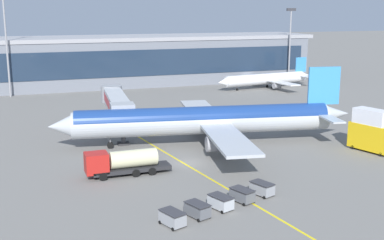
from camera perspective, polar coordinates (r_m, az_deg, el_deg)
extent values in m
plane|color=slate|center=(68.74, -0.26, -4.91)|extent=(700.00, 700.00, 0.00)
cube|color=yellow|center=(70.21, -1.66, -4.54)|extent=(11.72, 79.22, 0.01)
cube|color=slate|center=(139.36, -17.20, 6.01)|extent=(152.59, 20.24, 12.35)
cube|color=#1E2D42|center=(129.19, -16.99, 5.83)|extent=(148.01, 0.16, 6.92)
cube|color=#99999E|center=(138.83, -17.38, 8.74)|extent=(155.64, 20.64, 1.00)
cylinder|color=#B2B7BC|center=(77.17, 1.34, -0.13)|extent=(39.96, 10.94, 4.02)
cylinder|color=navy|center=(77.09, 1.34, 0.14)|extent=(39.15, 10.64, 3.86)
cone|color=#B2B7BC|center=(76.12, -14.64, -0.71)|extent=(4.62, 4.46, 3.82)
cone|color=#B2B7BC|center=(83.83, 15.95, 0.69)|extent=(5.34, 4.21, 3.41)
cube|color=#388CD1|center=(82.16, 14.81, 3.80)|extent=(5.20, 1.27, 6.03)
cube|color=#B2B7BC|center=(79.14, 15.50, 0.18)|extent=(3.10, 6.68, 0.24)
cube|color=#B2B7BC|center=(86.32, 13.26, 1.30)|extent=(3.10, 6.68, 0.24)
cube|color=#B2B7BC|center=(67.71, 4.26, -2.22)|extent=(7.66, 17.33, 0.40)
cube|color=#B2B7BC|center=(87.48, 1.00, 1.18)|extent=(7.66, 17.33, 0.40)
cylinder|color=#939399|center=(70.68, 2.87, -2.75)|extent=(3.43, 2.72, 2.21)
cylinder|color=#939399|center=(84.70, 0.71, -0.17)|extent=(3.43, 2.72, 2.21)
cylinder|color=black|center=(76.58, -9.29, -2.87)|extent=(1.05, 0.57, 1.00)
cylinder|color=slate|center=(76.37, -9.31, -2.25)|extent=(0.20, 0.20, 1.70)
cylinder|color=black|center=(76.71, 3.34, -2.69)|extent=(1.05, 0.57, 1.00)
cylinder|color=slate|center=(76.49, 3.35, -2.08)|extent=(0.20, 0.20, 1.70)
cylinder|color=black|center=(80.12, 2.76, -2.03)|extent=(1.05, 0.57, 1.00)
cylinder|color=slate|center=(79.91, 2.77, -1.44)|extent=(0.20, 0.20, 1.70)
cube|color=#B2B7BC|center=(86.56, -8.61, 2.00)|extent=(4.78, 18.56, 2.80)
cube|color=red|center=(86.56, -8.58, 2.00)|extent=(4.62, 15.65, 1.54)
cube|color=#9EA3A8|center=(77.59, -7.93, 0.81)|extent=(3.90, 3.54, 2.94)
cylinder|color=#4C4C51|center=(78.30, -7.86, -1.49)|extent=(0.70, 0.70, 3.61)
cube|color=#262628|center=(78.71, -7.83, -2.66)|extent=(1.97, 1.97, 0.30)
cylinder|color=gray|center=(95.56, -9.16, 2.96)|extent=(3.90, 3.90, 3.08)
cylinder|color=gray|center=(96.14, -9.09, 1.08)|extent=(1.80, 1.80, 3.61)
cube|color=#232326|center=(64.36, -6.91, -5.53)|extent=(10.01, 2.53, 0.50)
cube|color=#B21E19|center=(63.21, -10.84, -4.82)|extent=(2.81, 2.51, 2.50)
cube|color=black|center=(62.89, -12.00, -4.48)|extent=(0.17, 2.30, 1.12)
cylinder|color=beige|center=(64.02, -6.70, -4.36)|extent=(6.01, 2.22, 2.20)
cylinder|color=black|center=(62.63, -10.10, -6.39)|extent=(1.00, 0.35, 1.00)
cylinder|color=black|center=(64.86, -10.47, -5.74)|extent=(1.00, 0.35, 1.00)
cylinder|color=black|center=(63.40, -6.40, -6.04)|extent=(1.00, 0.35, 1.00)
cylinder|color=black|center=(65.60, -6.89, -5.41)|extent=(1.00, 0.35, 1.00)
cylinder|color=black|center=(63.89, -4.56, -5.85)|extent=(1.00, 0.35, 1.00)
cylinder|color=black|center=(66.08, -5.11, -5.24)|extent=(1.00, 0.35, 1.00)
cube|color=yellow|center=(78.29, 19.83, -1.83)|extent=(4.26, 7.22, 3.80)
cube|color=silver|center=(77.83, 19.79, 0.36)|extent=(3.68, 5.55, 2.20)
cylinder|color=black|center=(76.59, 20.70, -3.68)|extent=(0.40, 0.65, 0.60)
cylinder|color=black|center=(80.96, 18.81, -2.69)|extent=(0.40, 0.65, 0.60)
cylinder|color=black|center=(79.19, 17.86, -2.95)|extent=(0.40, 0.65, 0.60)
cube|color=gray|center=(49.47, -2.25, -11.15)|extent=(2.30, 2.96, 1.10)
cube|color=#333338|center=(49.19, -2.25, -10.40)|extent=(2.35, 3.02, 0.10)
cylinder|color=black|center=(50.04, -3.68, -11.57)|extent=(0.24, 0.38, 0.36)
cylinder|color=black|center=(50.86, -2.29, -11.14)|extent=(0.24, 0.38, 0.36)
cylinder|color=black|center=(48.53, -2.19, -12.35)|extent=(0.24, 0.38, 0.36)
cylinder|color=black|center=(49.37, -0.78, -11.89)|extent=(0.24, 0.38, 0.36)
cube|color=#595B60|center=(51.32, 0.63, -10.24)|extent=(2.30, 2.96, 1.10)
cube|color=#333338|center=(51.05, 0.63, -9.51)|extent=(2.35, 3.02, 0.10)
cylinder|color=black|center=(51.83, -0.77, -10.66)|extent=(0.24, 0.38, 0.36)
cylinder|color=black|center=(52.71, 0.51, -10.25)|extent=(0.24, 0.38, 0.36)
cylinder|color=black|center=(50.36, 0.75, -11.38)|extent=(0.24, 0.38, 0.36)
cylinder|color=black|center=(51.27, 2.05, -10.94)|extent=(0.24, 0.38, 0.36)
cube|color=#B2B7BC|center=(53.30, 3.28, -9.37)|extent=(2.30, 2.96, 1.10)
cube|color=#333338|center=(53.04, 3.29, -8.67)|extent=(2.35, 3.02, 0.10)
cylinder|color=black|center=(53.74, 1.92, -9.80)|extent=(0.24, 0.38, 0.36)
cylinder|color=black|center=(54.68, 3.11, -9.41)|extent=(0.24, 0.38, 0.36)
cylinder|color=black|center=(52.33, 3.46, -10.45)|extent=(0.24, 0.38, 0.36)
cylinder|color=black|center=(53.30, 4.65, -10.03)|extent=(0.24, 0.38, 0.36)
cube|color=#595B60|center=(55.39, 5.73, -8.55)|extent=(2.30, 2.96, 1.10)
cube|color=#333338|center=(55.14, 5.75, -7.87)|extent=(2.35, 3.02, 0.10)
cylinder|color=black|center=(55.78, 4.40, -8.98)|extent=(0.24, 0.38, 0.36)
cylinder|color=black|center=(56.77, 5.50, -8.61)|extent=(0.24, 0.38, 0.36)
cylinder|color=black|center=(54.42, 5.95, -9.57)|extent=(0.24, 0.38, 0.36)
cylinder|color=black|center=(55.43, 7.05, -9.18)|extent=(0.24, 0.38, 0.36)
cube|color=gray|center=(57.58, 7.99, -7.78)|extent=(2.30, 2.96, 1.10)
cube|color=#333338|center=(57.35, 8.01, -7.12)|extent=(2.35, 3.02, 0.10)
cylinder|color=black|center=(57.91, 6.70, -8.20)|extent=(0.24, 0.38, 0.36)
cylinder|color=black|center=(58.95, 7.71, -7.85)|extent=(0.24, 0.38, 0.36)
cylinder|color=black|center=(56.61, 8.24, -8.75)|extent=(0.24, 0.38, 0.36)
cylinder|color=black|center=(57.67, 9.25, -8.38)|extent=(0.24, 0.38, 0.36)
cylinder|color=white|center=(134.89, 8.37, 4.62)|extent=(24.61, 5.77, 2.67)
cylinder|color=silver|center=(134.86, 8.37, 4.72)|extent=(24.11, 5.60, 2.56)
cone|color=white|center=(127.77, 3.53, 4.29)|extent=(2.97, 2.85, 2.54)
cone|color=white|center=(142.93, 12.74, 4.99)|extent=(3.47, 2.66, 2.27)
cube|color=#388CD1|center=(141.59, 12.31, 6.19)|extent=(3.47, 0.67, 4.00)
cube|color=white|center=(139.57, 12.79, 4.87)|extent=(1.81, 4.40, 0.15)
cube|color=white|center=(143.67, 11.43, 5.14)|extent=(1.81, 4.40, 0.15)
cube|color=white|center=(130.33, 10.36, 4.19)|extent=(4.34, 10.58, 0.25)
cube|color=white|center=(140.72, 7.16, 4.89)|extent=(4.34, 10.58, 0.25)
cylinder|color=#939399|center=(131.54, 9.63, 3.88)|extent=(2.23, 1.72, 1.47)
cylinder|color=#939399|center=(138.98, 7.36, 4.41)|extent=(2.23, 1.72, 1.47)
cylinder|color=black|center=(130.33, 5.17, 3.50)|extent=(0.66, 0.33, 0.64)
cylinder|color=slate|center=(130.25, 5.18, 3.73)|extent=(0.13, 0.13, 1.08)
cylinder|color=black|center=(135.08, 9.14, 3.71)|extent=(0.66, 0.33, 0.64)
cylinder|color=slate|center=(135.00, 9.15, 3.93)|extent=(0.13, 0.13, 1.08)
cylinder|color=black|center=(137.00, 8.55, 3.85)|extent=(0.66, 0.33, 0.64)
cylinder|color=slate|center=(136.92, 8.56, 4.07)|extent=(0.13, 0.13, 1.08)
cylinder|color=gray|center=(147.57, 11.08, 8.18)|extent=(0.44, 0.44, 20.16)
cube|color=#333338|center=(147.20, 11.25, 12.25)|extent=(2.80, 0.50, 0.80)
cylinder|color=gray|center=(126.74, -20.39, 8.06)|extent=(0.44, 0.44, 24.96)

